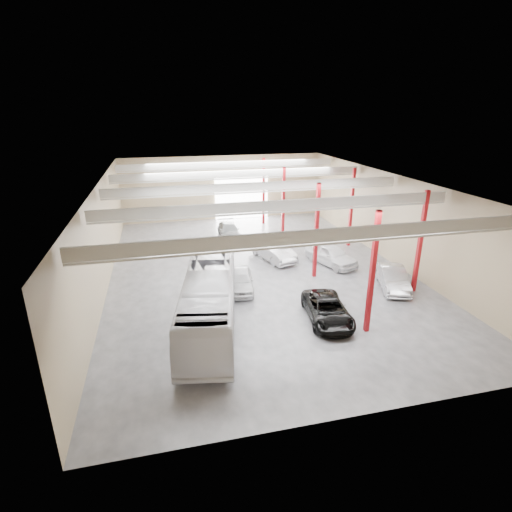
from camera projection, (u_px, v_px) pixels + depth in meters
name	position (u px, v px, depth m)	size (l,w,h in m)	color
depot_shell	(259.00, 206.00, 29.60)	(22.12, 32.12, 7.06)	#46464B
coach_bus	(210.00, 298.00, 22.75)	(2.76, 11.78, 3.28)	silver
black_sedan	(327.00, 310.00, 23.46)	(2.29, 4.96, 1.38)	black
car_row_a	(241.00, 280.00, 27.45)	(1.68, 4.19, 1.43)	silver
car_row_b	(273.00, 250.00, 32.97)	(1.78, 5.10, 1.68)	#A6A5AA
car_row_c	(229.00, 230.00, 38.67)	(1.88, 4.61, 1.34)	slate
car_right_near	(393.00, 278.00, 27.67)	(1.59, 4.57, 1.51)	#AEADB2
car_right_far	(331.00, 254.00, 31.91)	(1.95, 4.84, 1.65)	white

